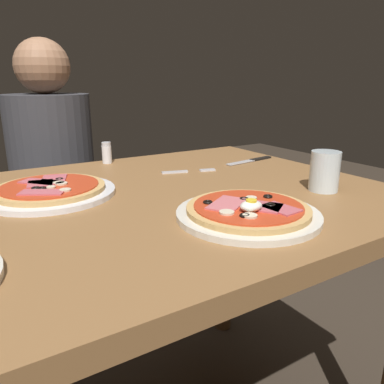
% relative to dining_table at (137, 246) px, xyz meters
% --- Properties ---
extents(dining_table, '(1.20, 0.86, 0.78)m').
position_rel_dining_table_xyz_m(dining_table, '(0.00, 0.00, 0.00)').
color(dining_table, olive).
rests_on(dining_table, ground).
extents(pizza_foreground, '(0.28, 0.28, 0.05)m').
position_rel_dining_table_xyz_m(pizza_foreground, '(0.13, -0.24, 0.13)').
color(pizza_foreground, silver).
rests_on(pizza_foreground, dining_table).
extents(pizza_across_left, '(0.29, 0.29, 0.03)m').
position_rel_dining_table_xyz_m(pizza_across_left, '(-0.16, 0.12, 0.13)').
color(pizza_across_left, white).
rests_on(pizza_across_left, dining_table).
extents(water_glass_near, '(0.07, 0.07, 0.09)m').
position_rel_dining_table_xyz_m(water_glass_near, '(0.41, -0.19, 0.16)').
color(water_glass_near, silver).
rests_on(water_glass_near, dining_table).
extents(fork, '(0.16, 0.06, 0.00)m').
position_rel_dining_table_xyz_m(fork, '(0.22, 0.15, 0.12)').
color(fork, silver).
rests_on(fork, dining_table).
extents(knife, '(0.20, 0.04, 0.01)m').
position_rel_dining_table_xyz_m(knife, '(0.49, 0.16, 0.12)').
color(knife, silver).
rests_on(knife, dining_table).
extents(salt_shaker, '(0.03, 0.03, 0.07)m').
position_rel_dining_table_xyz_m(salt_shaker, '(0.07, 0.38, 0.15)').
color(salt_shaker, white).
rests_on(salt_shaker, dining_table).
extents(diner_person, '(0.32, 0.32, 1.18)m').
position_rel_dining_table_xyz_m(diner_person, '(-0.02, 0.77, -0.10)').
color(diner_person, black).
rests_on(diner_person, ground).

